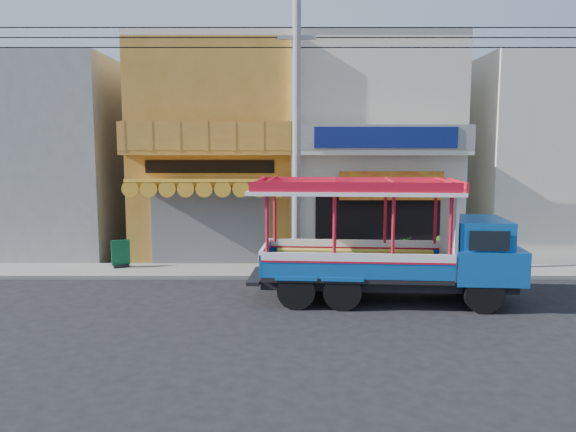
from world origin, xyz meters
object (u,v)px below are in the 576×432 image
(potted_plant_a, at_px, (386,255))
(potted_plant_c, at_px, (405,251))
(utility_pole, at_px, (301,121))
(green_sign, at_px, (121,256))
(potted_plant_b, at_px, (441,252))
(songthaew_truck, at_px, (404,243))

(potted_plant_a, xyz_separation_m, potted_plant_c, (0.82, 0.91, -0.03))
(utility_pole, height_order, potted_plant_c, utility_pole)
(green_sign, xyz_separation_m, potted_plant_a, (9.03, -0.51, 0.12))
(potted_plant_c, bearing_deg, green_sign, -55.60)
(potted_plant_a, bearing_deg, potted_plant_c, -13.34)
(potted_plant_b, bearing_deg, green_sign, 67.79)
(utility_pole, height_order, green_sign, utility_pole)
(songthaew_truck, height_order, potted_plant_b, songthaew_truck)
(songthaew_truck, distance_m, green_sign, 9.77)
(songthaew_truck, xyz_separation_m, potted_plant_a, (0.13, 3.35, -0.98))
(potted_plant_a, bearing_deg, songthaew_truck, -153.38)
(green_sign, height_order, potted_plant_b, potted_plant_b)
(green_sign, xyz_separation_m, potted_plant_c, (9.85, 0.40, 0.10))
(potted_plant_a, relative_size, potted_plant_c, 1.05)
(potted_plant_a, height_order, potted_plant_c, potted_plant_a)
(songthaew_truck, relative_size, potted_plant_a, 7.04)
(potted_plant_b, xyz_separation_m, potted_plant_c, (-1.06, 0.66, -0.07))
(utility_pole, xyz_separation_m, green_sign, (-6.16, 1.00, -4.52))
(songthaew_truck, xyz_separation_m, green_sign, (-8.91, 3.86, -1.10))
(songthaew_truck, distance_m, potted_plant_a, 3.49)
(utility_pole, height_order, songthaew_truck, utility_pole)
(songthaew_truck, height_order, potted_plant_c, songthaew_truck)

